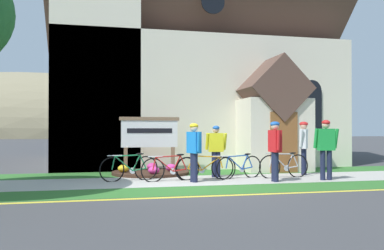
{
  "coord_description": "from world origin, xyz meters",
  "views": [
    {
      "loc": [
        -2.23,
        -10.35,
        1.48
      ],
      "look_at": [
        0.64,
        2.35,
        1.63
      ],
      "focal_mm": 38.75,
      "sensor_mm": 36.0,
      "label": 1
    }
  ],
  "objects": [
    {
      "name": "bicycle_blue",
      "position": [
        1.96,
        1.6,
        0.36
      ],
      "size": [
        1.62,
        0.57,
        0.78
      ],
      "color": "black",
      "rests_on": "ground"
    },
    {
      "name": "cyclist_in_green_jersey",
      "position": [
        2.67,
        0.61,
        1.02
      ],
      "size": [
        0.29,
        0.75,
        1.72
      ],
      "color": "#191E38",
      "rests_on": "ground"
    },
    {
      "name": "cyclist_in_blue_jersey",
      "position": [
        4.35,
        2.1,
        1.04
      ],
      "size": [
        0.5,
        0.62,
        1.75
      ],
      "color": "#191E38",
      "rests_on": "ground"
    },
    {
      "name": "bicycle_silver",
      "position": [
        3.36,
        1.48,
        0.38
      ],
      "size": [
        1.72,
        0.21,
        0.8
      ],
      "color": "black",
      "rests_on": "ground"
    },
    {
      "name": "cyclist_in_yellow_jersey",
      "position": [
        0.4,
        1.02,
        0.98
      ],
      "size": [
        0.36,
        0.67,
        1.67
      ],
      "color": "#191E38",
      "rests_on": "ground"
    },
    {
      "name": "church_sign",
      "position": [
        -0.53,
        3.72,
        1.31
      ],
      "size": [
        2.04,
        0.13,
        1.92
      ],
      "color": "#7F6047",
      "rests_on": "ground"
    },
    {
      "name": "bicycle_red",
      "position": [
        -0.22,
        1.42,
        0.37
      ],
      "size": [
        1.7,
        0.31,
        0.8
      ],
      "color": "black",
      "rests_on": "ground"
    },
    {
      "name": "flower_bed",
      "position": [
        -0.53,
        3.4,
        0.08
      ],
      "size": [
        2.57,
        2.57,
        0.34
      ],
      "color": "#382319",
      "rests_on": "ground"
    },
    {
      "name": "curb_paint_stripe",
      "position": [
        1.92,
        -1.41,
        0.0
      ],
      "size": [
        28.0,
        0.16,
        0.01
      ],
      "primitive_type": "cube",
      "color": "yellow",
      "rests_on": "ground"
    },
    {
      "name": "church_lawn",
      "position": [
        1.92,
        3.55,
        0.0
      ],
      "size": [
        24.0,
        1.86,
        0.01
      ],
      "primitive_type": "cube",
      "color": "#2D6628",
      "rests_on": "ground"
    },
    {
      "name": "bicycle_green",
      "position": [
        -1.35,
        1.74,
        0.38
      ],
      "size": [
        1.71,
        0.42,
        0.82
      ],
      "color": "black",
      "rests_on": "ground"
    },
    {
      "name": "sidewalk_slab",
      "position": [
        1.92,
        1.43,
        0.01
      ],
      "size": [
        32.0,
        2.38,
        0.01
      ],
      "primitive_type": "cube",
      "color": "#A8A59E",
      "rests_on": "ground"
    },
    {
      "name": "roadside_conifer",
      "position": [
        7.97,
        8.12,
        4.86
      ],
      "size": [
        3.37,
        3.37,
        7.98
      ],
      "color": "#3D2D1E",
      "rests_on": "ground"
    },
    {
      "name": "ground",
      "position": [
        0.0,
        4.0,
        0.0
      ],
      "size": [
        140.0,
        140.0,
        0.0
      ],
      "primitive_type": "plane",
      "color": "#3D3D3F"
    },
    {
      "name": "church_building",
      "position": [
        1.52,
        8.95,
        4.83
      ],
      "size": [
        12.13,
        11.5,
        12.87
      ],
      "color": "beige",
      "rests_on": "ground"
    },
    {
      "name": "grass_verge",
      "position": [
        1.92,
        -0.51,
        0.0
      ],
      "size": [
        32.0,
        1.5,
        0.01
      ],
      "primitive_type": "cube",
      "color": "#2D6628",
      "rests_on": "ground"
    },
    {
      "name": "cyclist_in_white_jersey",
      "position": [
        1.35,
        2.06,
        0.94
      ],
      "size": [
        0.63,
        0.38,
        1.61
      ],
      "color": "#191E38",
      "rests_on": "ground"
    },
    {
      "name": "cyclist_in_red_jersey",
      "position": [
        4.3,
        0.65,
        1.05
      ],
      "size": [
        0.67,
        0.35,
        1.77
      ],
      "color": "#191E38",
      "rests_on": "ground"
    },
    {
      "name": "distant_hill",
      "position": [
        -14.16,
        80.02,
        0.0
      ],
      "size": [
        107.07,
        39.45,
        26.26
      ],
      "primitive_type": "ellipsoid",
      "color": "#847A5B",
      "rests_on": "ground"
    },
    {
      "name": "bicycle_yellow",
      "position": [
        0.86,
        1.57,
        0.36
      ],
      "size": [
        1.78,
        0.11,
        0.78
      ],
      "color": "black",
      "rests_on": "ground"
    }
  ]
}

